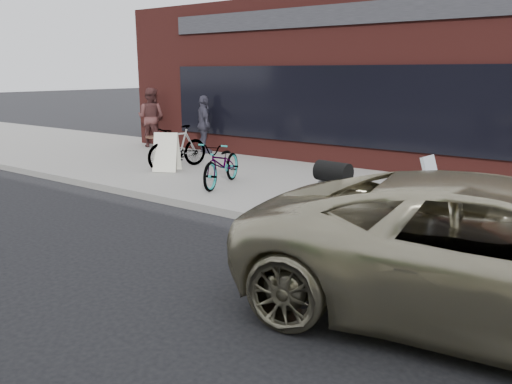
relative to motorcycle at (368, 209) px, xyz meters
The scene contains 11 objects.
ground 4.15m from the motorcycle, 112.13° to the right, with size 120.00×120.00×0.00m, color black.
near_sidewalk 3.60m from the motorcycle, 115.74° to the left, with size 44.00×6.00×0.15m, color gray.
storefront 10.90m from the motorcycle, 109.18° to the left, with size 14.00×10.07×4.50m.
motorcycle is the anchor object (origin of this frame).
minivan 2.30m from the motorcycle, 31.46° to the right, with size 2.48×5.39×1.50m, color #B2AA8A.
bicycle_front 4.38m from the motorcycle, 157.55° to the left, with size 0.63×1.82×0.96m, color gray.
bicycle_rear 6.74m from the motorcycle, 157.64° to the left, with size 0.50×1.79×1.07m, color gray.
sandwich_sign 6.56m from the motorcycle, 160.90° to the left, with size 0.77×0.75×0.95m.
cafe_table 10.32m from the motorcycle, 153.32° to the left, with size 0.66×0.66×0.38m.
cafe_patron_left 10.73m from the motorcycle, 153.39° to the left, with size 0.92×0.72×1.89m, color #522D2B.
cafe_patron_right 8.75m from the motorcycle, 146.67° to the left, with size 1.01×0.42×1.72m, color #3C3A4A.
Camera 1 is at (4.21, -2.66, 2.54)m, focal length 35.00 mm.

